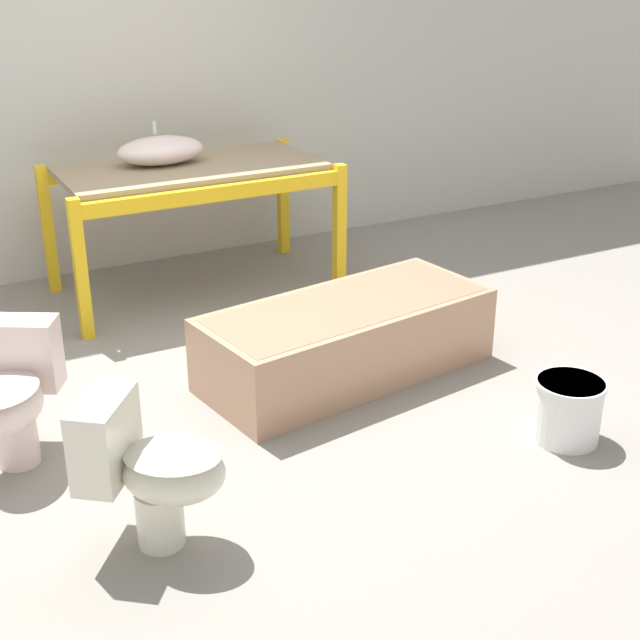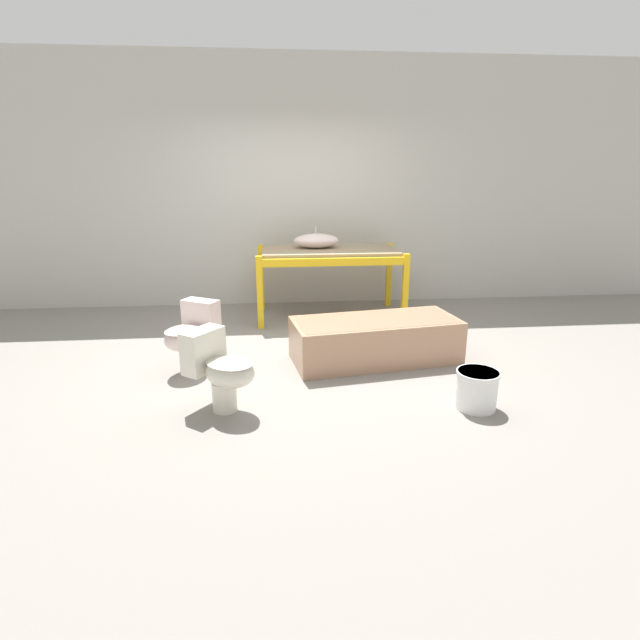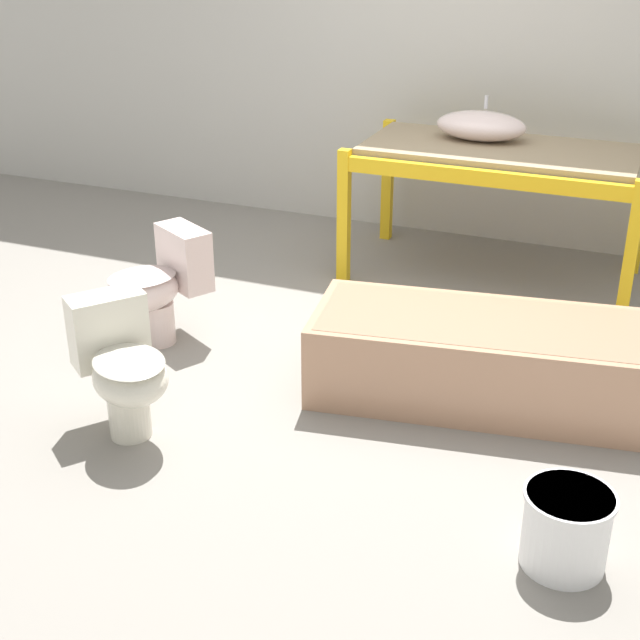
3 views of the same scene
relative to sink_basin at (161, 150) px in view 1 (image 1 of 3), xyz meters
The scene contains 8 objects.
ground_plane 1.68m from the sink_basin, 101.75° to the right, with size 12.00×12.00×0.00m, color gray.
warehouse_wall_rear 0.96m from the sink_basin, 113.99° to the left, with size 10.80×0.08×3.20m.
shelving_rack 0.28m from the sink_basin, 35.66° to the right, with size 1.78×0.93×0.85m.
sink_basin is the anchor object (origin of this frame).
bathtub_main 1.87m from the sink_basin, 75.71° to the right, with size 1.67×0.90×0.41m.
toilet_near 2.26m from the sink_basin, 127.08° to the right, with size 0.56×0.64×0.63m.
toilet_far 2.85m from the sink_basin, 110.21° to the right, with size 0.64×0.59×0.63m.
bucket_white 3.05m from the sink_basin, 69.90° to the right, with size 0.33×0.33×0.31m.
Camera 1 is at (-1.45, -4.10, 2.21)m, focal length 50.00 mm.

